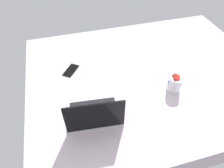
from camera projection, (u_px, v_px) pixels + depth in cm
name	position (u px, v px, depth cm)	size (l,w,h in cm)	color
bed_mattress	(148.00, 81.00, 163.27)	(180.00, 140.00, 18.00)	silver
laptop	(94.00, 114.00, 124.24)	(35.09, 26.12, 23.00)	#B7BABC
snack_cup	(175.00, 84.00, 140.51)	(10.37, 9.00, 13.68)	silver
cell_phone	(71.00, 70.00, 158.19)	(6.80, 14.00, 0.80)	black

